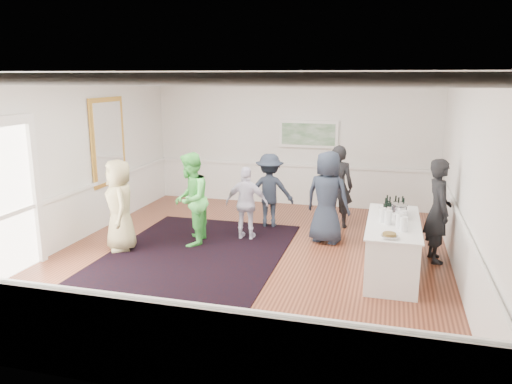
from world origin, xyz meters
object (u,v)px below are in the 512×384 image
(guest_tan, at_px, (120,205))
(guest_green, at_px, (191,199))
(serving_table, at_px, (392,247))
(guest_lilac, at_px, (247,203))
(ice_bucket, at_px, (399,212))
(guest_navy, at_px, (327,197))
(guest_dark_a, at_px, (270,191))
(nut_bowl, at_px, (389,236))
(bartender, at_px, (438,211))
(guest_dark_b, at_px, (338,186))

(guest_tan, height_order, guest_green, guest_green)
(serving_table, relative_size, guest_lilac, 1.50)
(guest_lilac, bearing_deg, ice_bucket, 160.98)
(guest_navy, bearing_deg, guest_dark_a, -11.86)
(guest_dark_a, bearing_deg, guest_navy, 142.99)
(guest_navy, bearing_deg, nut_bowl, 134.37)
(guest_dark_a, bearing_deg, ice_bucket, 136.59)
(guest_tan, distance_m, guest_navy, 3.89)
(guest_tan, distance_m, guest_green, 1.30)
(bartender, relative_size, ice_bucket, 6.94)
(serving_table, bearing_deg, guest_green, 172.54)
(bartender, bearing_deg, guest_navy, 64.41)
(bartender, relative_size, guest_dark_a, 1.14)
(guest_dark_b, xyz_separation_m, guest_navy, (-0.08, -1.06, 0.01))
(guest_navy, bearing_deg, ice_bucket, 156.18)
(guest_green, distance_m, guest_dark_a, 1.91)
(guest_lilac, xyz_separation_m, nut_bowl, (2.71, -1.97, 0.19))
(nut_bowl, bearing_deg, guest_lilac, 143.96)
(guest_dark_a, xyz_separation_m, nut_bowl, (2.48, -2.91, 0.13))
(bartender, xyz_separation_m, guest_dark_a, (-3.28, 1.22, -0.11))
(nut_bowl, bearing_deg, serving_table, 86.15)
(guest_lilac, distance_m, guest_navy, 1.57)
(guest_dark_b, distance_m, nut_bowl, 3.44)
(guest_dark_b, bearing_deg, guest_lilac, 40.00)
(guest_tan, height_order, ice_bucket, guest_tan)
(guest_green, distance_m, guest_navy, 2.61)
(bartender, xyz_separation_m, guest_green, (-4.44, -0.30, -0.02))
(guest_lilac, xyz_separation_m, ice_bucket, (2.85, -0.88, 0.27))
(serving_table, height_order, guest_navy, guest_navy)
(guest_green, distance_m, guest_lilac, 1.11)
(guest_green, xyz_separation_m, guest_dark_b, (2.56, 1.87, -0.00))
(serving_table, distance_m, bartender, 1.17)
(guest_dark_a, bearing_deg, serving_table, 133.03)
(guest_dark_a, bearing_deg, bartender, 150.89)
(guest_tan, distance_m, nut_bowl, 4.85)
(guest_green, relative_size, guest_lilac, 1.22)
(guest_dark_b, bearing_deg, ice_bucket, 120.93)
(bartender, relative_size, nut_bowl, 7.28)
(bartender, distance_m, ice_bucket, 0.89)
(serving_table, distance_m, nut_bowl, 1.02)
(nut_bowl, bearing_deg, ice_bucket, 82.73)
(guest_lilac, relative_size, ice_bucket, 5.58)
(guest_green, xyz_separation_m, guest_navy, (2.48, 0.81, 0.01))
(serving_table, xyz_separation_m, guest_dark_b, (-1.15, 2.36, 0.44))
(guest_green, relative_size, ice_bucket, 6.81)
(guest_dark_b, bearing_deg, serving_table, 117.39)
(bartender, relative_size, guest_green, 1.02)
(guest_tan, xyz_separation_m, guest_navy, (3.61, 1.44, 0.05))
(guest_navy, bearing_deg, bartender, -178.17)
(guest_lilac, bearing_deg, guest_green, 29.93)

